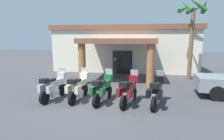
% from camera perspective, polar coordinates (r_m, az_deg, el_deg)
% --- Properties ---
extents(ground_plane, '(80.00, 80.00, 0.00)m').
position_cam_1_polar(ground_plane, '(9.79, -4.40, -9.71)').
color(ground_plane, '#424244').
extents(motel_building, '(14.36, 11.33, 4.44)m').
position_cam_1_polar(motel_building, '(19.91, 4.03, 6.79)').
color(motel_building, silver).
rests_on(motel_building, ground_plane).
extents(motorcycle_silver, '(0.78, 2.21, 1.61)m').
position_cam_1_polar(motorcycle_silver, '(10.43, -17.30, -4.90)').
color(motorcycle_silver, black).
rests_on(motorcycle_silver, ground_plane).
extents(motorcycle_cream, '(0.72, 2.21, 1.61)m').
position_cam_1_polar(motorcycle_cream, '(10.01, -10.14, -5.21)').
color(motorcycle_cream, black).
rests_on(motorcycle_cream, ground_plane).
extents(motorcycle_green, '(0.83, 2.21, 1.61)m').
position_cam_1_polar(motorcycle_green, '(9.55, -2.84, -5.80)').
color(motorcycle_green, black).
rests_on(motorcycle_green, ground_plane).
extents(motorcycle_maroon, '(0.92, 2.19, 1.61)m').
position_cam_1_polar(motorcycle_maroon, '(9.28, 5.11, -6.29)').
color(motorcycle_maroon, black).
rests_on(motorcycle_maroon, ground_plane).
extents(motorcycle_black, '(0.90, 2.19, 1.61)m').
position_cam_1_polar(motorcycle_black, '(9.30, 13.36, -6.47)').
color(motorcycle_black, black).
rests_on(motorcycle_black, ground_plane).
extents(pedestrian, '(0.32, 0.52, 1.64)m').
position_cam_1_polar(pedestrian, '(15.57, 0.94, 1.16)').
color(pedestrian, '#3F334C').
rests_on(pedestrian, ground_plane).
extents(palm_tree_near_portico, '(2.26, 2.29, 6.17)m').
position_cam_1_polar(palm_tree_near_portico, '(15.88, 23.22, 13.52)').
color(palm_tree_near_portico, brown).
rests_on(palm_tree_near_portico, ground_plane).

